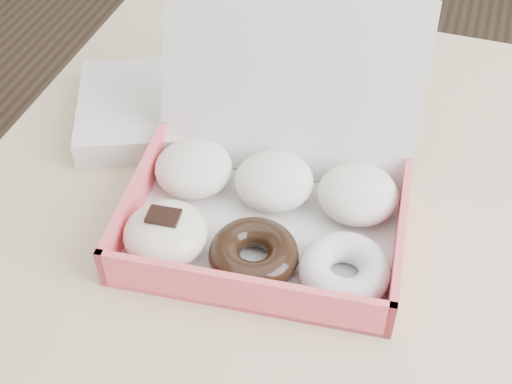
% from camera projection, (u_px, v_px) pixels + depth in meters
% --- Properties ---
extents(table, '(1.20, 0.80, 0.75)m').
position_uv_depth(table, '(459.00, 268.00, 0.87)').
color(table, tan).
rests_on(table, ground).
extents(donut_box, '(0.33, 0.31, 0.22)m').
position_uv_depth(donut_box, '(265.00, 199.00, 0.80)').
color(donut_box, silver).
rests_on(donut_box, table).
extents(newspapers, '(0.28, 0.26, 0.04)m').
position_uv_depth(newspapers, '(168.00, 108.00, 0.94)').
color(newspapers, silver).
rests_on(newspapers, table).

